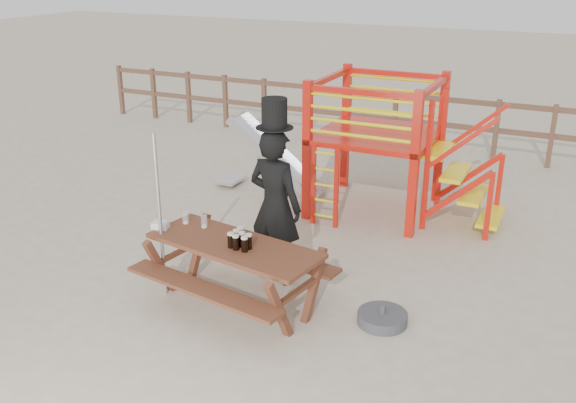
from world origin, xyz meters
The scene contains 10 objects.
ground centered at (0.00, 0.00, 0.00)m, with size 60.00×60.00×0.00m, color #C5B299.
back_fence centered at (0.00, 7.00, 0.74)m, with size 15.09×0.09×1.20m.
playground_fort centered at (0.12, 3.58, 1.07)m, with size 4.71×1.84×2.10m.
picnic_table centered at (-0.28, 0.08, 0.49)m, with size 2.20×1.69×0.77m.
man_with_hat centered at (-0.16, 0.85, 1.01)m, with size 0.76×0.56×2.26m.
metal_pole centered at (-1.17, -0.05, 0.98)m, with size 0.04×0.04×1.96m, color #B2B2B7.
parasol_base centered at (1.36, 0.42, 0.06)m, with size 0.55×0.55×0.23m.
paper_bag centered at (-1.27, 0.08, 0.81)m, with size 0.18×0.14×0.08m, color white.
stout_pints centered at (-0.18, 0.03, 0.86)m, with size 0.27×0.28×0.17m.
empty_glasses centered at (-0.95, 0.33, 0.84)m, with size 0.34×0.08×0.15m.
Camera 1 is at (3.02, -5.47, 3.78)m, focal length 40.00 mm.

